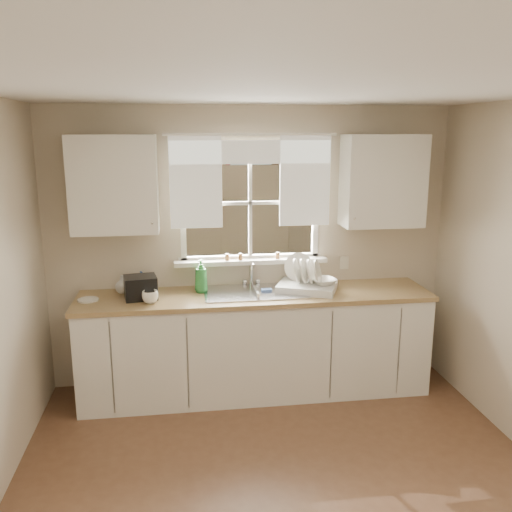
{
  "coord_description": "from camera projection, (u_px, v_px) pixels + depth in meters",
  "views": [
    {
      "loc": [
        -0.63,
        -2.75,
        2.28
      ],
      "look_at": [
        0.0,
        1.65,
        1.25
      ],
      "focal_mm": 38.0,
      "sensor_mm": 36.0,
      "label": 1
    }
  ],
  "objects": [
    {
      "name": "dish_rack",
      "position": [
        307.0,
        283.0,
        4.74
      ],
      "size": [
        0.6,
        0.54,
        0.31
      ],
      "color": "white",
      "rests_on": "countertop"
    },
    {
      "name": "room_walls",
      "position": [
        301.0,
        330.0,
        2.91
      ],
      "size": [
        3.62,
        4.02,
        2.5
      ],
      "color": "beige",
      "rests_on": "ground"
    },
    {
      "name": "sill_jars",
      "position": [
        248.0,
        256.0,
        4.85
      ],
      "size": [
        0.5,
        0.04,
        0.06
      ],
      "color": "brown",
      "rests_on": "window"
    },
    {
      "name": "upper_cabinet_right",
      "position": [
        383.0,
        181.0,
        4.75
      ],
      "size": [
        0.7,
        0.33,
        0.8
      ],
      "primitive_type": "cube",
      "color": "white",
      "rests_on": "room_walls"
    },
    {
      "name": "wall_outlet",
      "position": [
        344.0,
        263.0,
        5.04
      ],
      "size": [
        0.08,
        0.01,
        0.12
      ],
      "primitive_type": "cube",
      "color": "beige",
      "rests_on": "room_walls"
    },
    {
      "name": "saucer",
      "position": [
        88.0,
        300.0,
        4.48
      ],
      "size": [
        0.17,
        0.17,
        0.01
      ],
      "primitive_type": "cylinder",
      "color": "white",
      "rests_on": "countertop"
    },
    {
      "name": "soap_bottle_a",
      "position": [
        201.0,
        276.0,
        4.68
      ],
      "size": [
        0.15,
        0.15,
        0.29
      ],
      "primitive_type": "imported",
      "rotation": [
        0.0,
        0.0,
        -0.43
      ],
      "color": "#2C883B",
      "rests_on": "countertop"
    },
    {
      "name": "black_appliance",
      "position": [
        141.0,
        287.0,
        4.51
      ],
      "size": [
        0.29,
        0.26,
        0.19
      ],
      "primitive_type": "cube",
      "rotation": [
        0.0,
        0.0,
        0.16
      ],
      "color": "black",
      "rests_on": "countertop"
    },
    {
      "name": "countertop",
      "position": [
        256.0,
        296.0,
        4.67
      ],
      "size": [
        3.04,
        0.65,
        0.04
      ],
      "primitive_type": "cube",
      "color": "#9D7E4E",
      "rests_on": "base_cabinets"
    },
    {
      "name": "ceiling",
      "position": [
        303.0,
        85.0,
        2.68
      ],
      "size": [
        3.6,
        4.0,
        0.02
      ],
      "primitive_type": "cube",
      "color": "silver",
      "rests_on": "room_walls"
    },
    {
      "name": "soap_bottle_b",
      "position": [
        142.0,
        282.0,
        4.66
      ],
      "size": [
        0.11,
        0.11,
        0.19
      ],
      "primitive_type": "imported",
      "rotation": [
        0.0,
        0.0,
        0.32
      ],
      "color": "#2C59A8",
      "rests_on": "countertop"
    },
    {
      "name": "soap_bottle_c",
      "position": [
        122.0,
        284.0,
        4.67
      ],
      "size": [
        0.16,
        0.16,
        0.16
      ],
      "primitive_type": "imported",
      "rotation": [
        0.0,
        0.0,
        0.41
      ],
      "color": "beige",
      "rests_on": "countertop"
    },
    {
      "name": "backyard",
      "position": [
        237.0,
        69.0,
        10.66
      ],
      "size": [
        20.0,
        10.0,
        6.13
      ],
      "color": "#335421",
      "rests_on": "ground"
    },
    {
      "name": "base_cabinets",
      "position": [
        256.0,
        345.0,
        4.77
      ],
      "size": [
        3.0,
        0.62,
        0.87
      ],
      "primitive_type": "cube",
      "color": "white",
      "rests_on": "ground"
    },
    {
      "name": "bowl",
      "position": [
        324.0,
        281.0,
        4.7
      ],
      "size": [
        0.26,
        0.26,
        0.05
      ],
      "primitive_type": "imported",
      "rotation": [
        0.0,
        0.0,
        0.25
      ],
      "color": "white",
      "rests_on": "dish_rack"
    },
    {
      "name": "upper_cabinet_left",
      "position": [
        114.0,
        184.0,
        4.43
      ],
      "size": [
        0.7,
        0.33,
        0.8
      ],
      "primitive_type": "cube",
      "color": "white",
      "rests_on": "room_walls"
    },
    {
      "name": "window",
      "position": [
        250.0,
        222.0,
        4.84
      ],
      "size": [
        1.38,
        0.16,
        1.06
      ],
      "color": "white",
      "rests_on": "room_walls"
    },
    {
      "name": "cup",
      "position": [
        150.0,
        297.0,
        4.4
      ],
      "size": [
        0.14,
        0.14,
        0.1
      ],
      "primitive_type": "imported",
      "rotation": [
        0.0,
        0.0,
        -0.02
      ],
      "color": "white",
      "rests_on": "countertop"
    },
    {
      "name": "sink",
      "position": [
        255.0,
        300.0,
        4.71
      ],
      "size": [
        0.88,
        0.52,
        0.4
      ],
      "color": "#B7B7BC",
      "rests_on": "countertop"
    },
    {
      "name": "curtains",
      "position": [
        251.0,
        172.0,
        4.69
      ],
      "size": [
        1.5,
        0.03,
        0.81
      ],
      "color": "white",
      "rests_on": "room_walls"
    }
  ]
}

